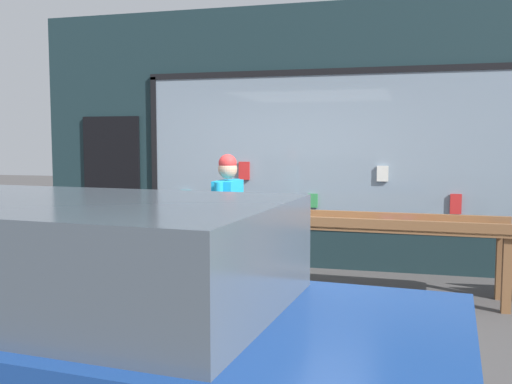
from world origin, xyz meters
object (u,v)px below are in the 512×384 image
small_dog (271,283)px  parked_car (69,318)px  display_table_left (157,225)px  display_table_right (393,232)px  person_browsing (228,216)px

small_dog → parked_car: size_ratio=0.12×
display_table_left → small_dog: bearing=-24.5°
display_table_right → small_dog: (-1.21, -0.73, -0.48)m
display_table_right → display_table_left: bearing=180.0°
display_table_right → small_dog: bearing=-148.7°
small_dog → parked_car: 2.99m
person_browsing → small_dog: bearing=-109.0°
small_dog → person_browsing: bearing=87.4°
display_table_left → parked_car: parked_car is taller
display_table_right → parked_car: bearing=-114.8°
display_table_right → small_dog: display_table_right is taller
person_browsing → parked_car: bearing=-177.1°
display_table_right → person_browsing: bearing=-163.0°
parked_car → small_dog: bearing=85.1°
person_browsing → display_table_right: bearing=-71.1°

